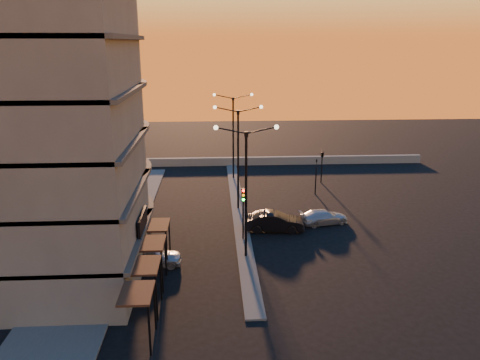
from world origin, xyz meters
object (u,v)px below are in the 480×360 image
at_px(streetlamp_mid, 238,150).
at_px(car_hatchback, 152,257).
at_px(car_wagon, 324,217).
at_px(traffic_light_main, 243,205).
at_px(car_sedan, 275,222).

bearing_deg(streetlamp_mid, car_hatchback, -120.54).
relative_size(car_hatchback, car_wagon, 0.98).
bearing_deg(car_wagon, streetlamp_mid, 47.63).
xyz_separation_m(traffic_light_main, car_hatchback, (-6.50, -3.89, -2.19)).
bearing_deg(streetlamp_mid, car_sedan, -63.18).
bearing_deg(traffic_light_main, streetlamp_mid, 90.00).
xyz_separation_m(traffic_light_main, car_wagon, (7.00, 3.15, -2.28)).
bearing_deg(traffic_light_main, car_sedan, 34.99).
relative_size(streetlamp_mid, car_hatchback, 2.34).
height_order(traffic_light_main, car_sedan, traffic_light_main).
bearing_deg(car_sedan, car_hatchback, 126.62).
xyz_separation_m(traffic_light_main, car_sedan, (2.66, 1.86, -2.11)).
xyz_separation_m(car_hatchback, car_sedan, (9.16, 5.75, 0.09)).
distance_m(traffic_light_main, car_wagon, 8.01).
xyz_separation_m(streetlamp_mid, car_sedan, (2.66, -5.27, -4.81)).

